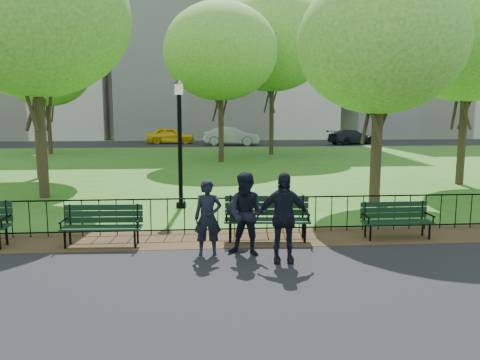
{
  "coord_description": "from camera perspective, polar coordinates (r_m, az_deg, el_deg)",
  "views": [
    {
      "loc": [
        -0.98,
        -9.04,
        2.93
      ],
      "look_at": [
        -0.1,
        1.5,
        1.39
      ],
      "focal_mm": 35.0,
      "sensor_mm": 36.0,
      "label": 1
    }
  ],
  "objects": [
    {
      "name": "dirt_strip",
      "position": [
        10.98,
        0.54,
        -7.11
      ],
      "size": [
        60.0,
        1.6,
        0.01
      ],
      "primitive_type": "cube",
      "color": "#372916",
      "rests_on": "ground"
    },
    {
      "name": "apartment_mid",
      "position": [
        58.38,
        -1.84,
        20.2
      ],
      "size": [
        24.0,
        15.0,
        30.0
      ],
      "primitive_type": "cube",
      "color": "silver",
      "rests_on": "ground"
    },
    {
      "name": "person_left",
      "position": [
        9.61,
        -3.93,
        -4.6
      ],
      "size": [
        0.58,
        0.39,
        1.56
      ],
      "primitive_type": "imported",
      "rotation": [
        0.0,
        0.0,
        -0.03
      ],
      "color": "black",
      "rests_on": "asphalt_path"
    },
    {
      "name": "apartment_west",
      "position": [
        61.62,
        -25.82,
        16.88
      ],
      "size": [
        22.0,
        15.0,
        26.0
      ],
      "primitive_type": "cube",
      "color": "beige",
      "rests_on": "ground"
    },
    {
      "name": "park_bench_right_a",
      "position": [
        11.51,
        18.48,
        -4.2
      ],
      "size": [
        1.63,
        0.53,
        0.92
      ],
      "rotation": [
        0.0,
        0.0,
        0.02
      ],
      "color": "black",
      "rests_on": "ground"
    },
    {
      "name": "person_mid",
      "position": [
        9.55,
        0.88,
        -4.18
      ],
      "size": [
        0.93,
        0.68,
        1.71
      ],
      "primitive_type": "imported",
      "rotation": [
        0.0,
        0.0,
        -0.34
      ],
      "color": "black",
      "rests_on": "asphalt_path"
    },
    {
      "name": "ground",
      "position": [
        9.55,
        1.39,
        -9.57
      ],
      "size": [
        120.0,
        120.0,
        0.0
      ],
      "primitive_type": "plane",
      "color": "#36641A"
    },
    {
      "name": "sedan_dark",
      "position": [
        44.04,
        13.43,
        5.12
      ],
      "size": [
        4.93,
        3.44,
        1.32
      ],
      "primitive_type": "imported",
      "rotation": [
        0.0,
        0.0,
        1.96
      ],
      "color": "black",
      "rests_on": "far_street"
    },
    {
      "name": "taxi",
      "position": [
        44.31,
        -8.48,
        5.4
      ],
      "size": [
        4.5,
        1.83,
        1.53
      ],
      "primitive_type": "imported",
      "rotation": [
        0.0,
        0.0,
        1.58
      ],
      "color": "yellow",
      "rests_on": "far_street"
    },
    {
      "name": "tree_far_e",
      "position": [
        33.06,
        3.96,
        16.52
      ],
      "size": [
        7.93,
        7.93,
        11.06
      ],
      "color": "#2D2116",
      "rests_on": "ground"
    },
    {
      "name": "park_bench_main",
      "position": [
        10.63,
        1.65,
        -3.85
      ],
      "size": [
        1.98,
        0.77,
        1.1
      ],
      "rotation": [
        0.0,
        0.0,
        -0.09
      ],
      "color": "black",
      "rests_on": "ground"
    },
    {
      "name": "tree_far_c",
      "position": [
        27.86,
        -2.38,
        15.37
      ],
      "size": [
        6.59,
        6.59,
        9.18
      ],
      "color": "#2D2116",
      "rests_on": "ground"
    },
    {
      "name": "tree_mid_w",
      "position": [
        22.94,
        -24.0,
        15.8
      ],
      "size": [
        6.41,
        6.41,
        8.94
      ],
      "color": "#2D2116",
      "rests_on": "ground"
    },
    {
      "name": "person_right",
      "position": [
        9.16,
        5.24,
        -4.56
      ],
      "size": [
        1.06,
        0.49,
        1.77
      ],
      "primitive_type": "imported",
      "rotation": [
        0.0,
        0.0,
        -0.06
      ],
      "color": "black",
      "rests_on": "asphalt_path"
    },
    {
      "name": "tree_near_e",
      "position": [
        15.88,
        16.78,
        15.71
      ],
      "size": [
        5.25,
        5.25,
        7.32
      ],
      "color": "#2D2116",
      "rests_on": "ground"
    },
    {
      "name": "lamppost",
      "position": [
        14.33,
        -7.35,
        4.97
      ],
      "size": [
        0.35,
        0.35,
        3.89
      ],
      "color": "black",
      "rests_on": "ground"
    },
    {
      "name": "tree_mid_e",
      "position": [
        21.19,
        26.16,
        15.63
      ],
      "size": [
        6.14,
        6.14,
        8.55
      ],
      "color": "#2D2116",
      "rests_on": "ground"
    },
    {
      "name": "iron_fence",
      "position": [
        11.35,
        0.31,
        -4.08
      ],
      "size": [
        24.06,
        0.06,
        1.0
      ],
      "color": "black",
      "rests_on": "ground"
    },
    {
      "name": "tree_far_w",
      "position": [
        35.64,
        -22.59,
        12.4
      ],
      "size": [
        6.07,
        6.07,
        8.46
      ],
      "color": "#2D2116",
      "rests_on": "ground"
    },
    {
      "name": "sedan_silver",
      "position": [
        41.74,
        -1.0,
        5.38
      ],
      "size": [
        5.12,
        2.44,
        1.62
      ],
      "primitive_type": "imported",
      "rotation": [
        0.0,
        0.0,
        1.42
      ],
      "color": "#9EA0A5",
      "rests_on": "far_street"
    },
    {
      "name": "park_bench_left_a",
      "position": [
        10.75,
        -16.42,
        -4.8
      ],
      "size": [
        1.74,
        0.61,
        0.97
      ],
      "rotation": [
        0.0,
        0.0,
        -0.05
      ],
      "color": "black",
      "rests_on": "ground"
    },
    {
      "name": "apartment_east",
      "position": [
        63.75,
        21.19,
        15.91
      ],
      "size": [
        20.0,
        15.0,
        24.0
      ],
      "primitive_type": "cube",
      "color": "beige",
      "rests_on": "ground"
    },
    {
      "name": "far_street",
      "position": [
        44.15,
        -3.49,
        4.46
      ],
      "size": [
        70.0,
        9.0,
        0.01
      ],
      "primitive_type": "cube",
      "color": "black",
      "rests_on": "ground"
    },
    {
      "name": "asphalt_path",
      "position": [
        6.43,
        4.81,
        -18.79
      ],
      "size": [
        60.0,
        9.2,
        0.01
      ],
      "primitive_type": "cube",
      "color": "black",
      "rests_on": "ground"
    },
    {
      "name": "tree_near_w",
      "position": [
        17.56,
        -23.85,
        17.95
      ],
      "size": [
        6.29,
        6.29,
        8.76
      ],
      "color": "#2D2116",
      "rests_on": "ground"
    }
  ]
}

